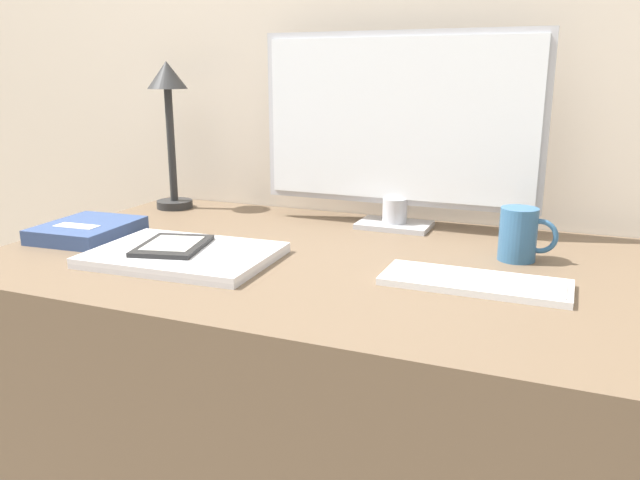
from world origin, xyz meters
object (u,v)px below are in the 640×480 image
at_px(monitor, 398,127).
at_px(notebook, 88,230).
at_px(laptop, 184,255).
at_px(ereader, 173,246).
at_px(coffee_mug, 520,234).
at_px(keyboard, 475,282).
at_px(desk_lamp, 169,107).

relative_size(monitor, notebook, 2.95).
xyz_separation_m(monitor, laptop, (-0.30, -0.41, -0.22)).
xyz_separation_m(monitor, ereader, (-0.33, -0.41, -0.21)).
bearing_deg(laptop, coffee_mug, 22.17).
relative_size(monitor, keyboard, 2.05).
bearing_deg(monitor, keyboard, -55.77).
xyz_separation_m(ereader, notebook, (-0.27, 0.06, -0.01)).
relative_size(ereader, desk_lamp, 0.47).
relative_size(keyboard, laptop, 0.89).
height_order(keyboard, laptop, laptop).
relative_size(ereader, coffee_mug, 1.65).
xyz_separation_m(keyboard, coffee_mug, (0.05, 0.18, 0.04)).
bearing_deg(keyboard, laptop, -173.83).
distance_m(keyboard, desk_lamp, 0.95).
relative_size(desk_lamp, notebook, 1.74).
bearing_deg(laptop, monitor, 53.46).
height_order(ereader, notebook, notebook).
height_order(keyboard, desk_lamp, desk_lamp).
bearing_deg(notebook, desk_lamp, 91.10).
relative_size(monitor, ereader, 3.59).
bearing_deg(ereader, notebook, 167.31).
distance_m(keyboard, coffee_mug, 0.20).
relative_size(keyboard, desk_lamp, 0.83).
relative_size(monitor, desk_lamp, 1.70).
bearing_deg(keyboard, monitor, 124.23).
xyz_separation_m(keyboard, desk_lamp, (-0.84, 0.34, 0.26)).
relative_size(monitor, coffee_mug, 5.91).
relative_size(desk_lamp, coffee_mug, 3.48).
xyz_separation_m(monitor, keyboard, (0.24, -0.35, -0.23)).
xyz_separation_m(monitor, notebook, (-0.60, -0.35, -0.22)).
distance_m(monitor, keyboard, 0.48).
bearing_deg(notebook, monitor, 30.01).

